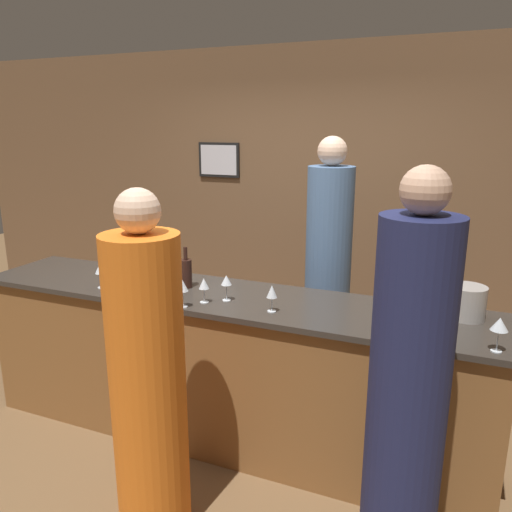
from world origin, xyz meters
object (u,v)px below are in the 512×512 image
wine_bottle_0 (186,273)px  ice_bucket (467,302)px  bartender (327,283)px  guest_0 (407,406)px  guest_1 (148,383)px

wine_bottle_0 → ice_bucket: (1.73, 0.12, -0.01)m
bartender → wine_bottle_0: bearing=42.7°
guest_0 → ice_bucket: 0.91m
guest_1 → ice_bucket: guest_1 is taller
bartender → wine_bottle_0: 1.08m
bartender → guest_0: (0.73, -1.46, -0.04)m
guest_1 → ice_bucket: 1.79m
ice_bucket → guest_0: bearing=-104.2°
bartender → wine_bottle_0: size_ratio=7.26×
bartender → ice_bucket: bartender is taller
bartender → guest_0: size_ratio=1.04×
guest_0 → wine_bottle_0: bearing=154.0°
bartender → ice_bucket: bearing=147.6°
ice_bucket → bartender: bearing=147.6°
bartender → guest_0: bartender is taller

